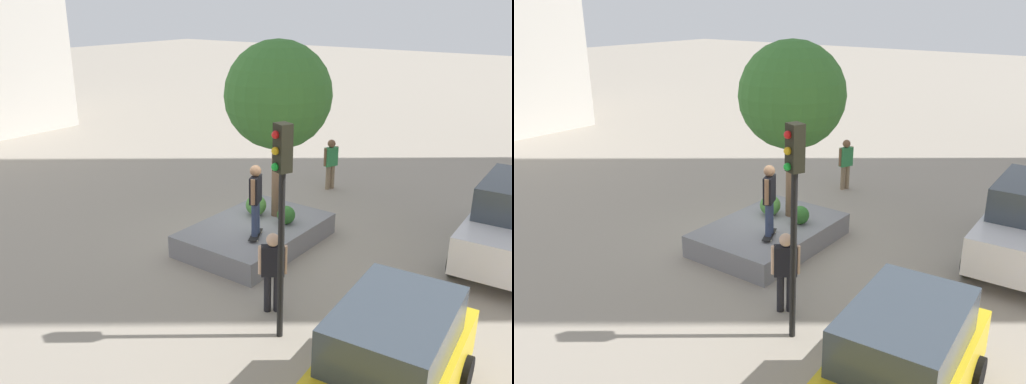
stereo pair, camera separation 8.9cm
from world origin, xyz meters
The scene contains 11 objects.
ground_plane centered at (0.00, 0.00, 0.00)m, with size 120.00×120.00×0.00m, color #9E9384.
planter_ledge centered at (0.35, 0.08, 0.29)m, with size 3.86×2.60×0.57m, color gray.
plaza_tree centered at (-0.50, 0.13, 3.84)m, with size 2.77×2.77×4.67m.
boxwood_shrub centered at (-0.19, -0.32, 0.86)m, with size 0.56×0.56×0.56m, color #4C8C3D.
hedge_clump centered at (-0.17, 0.67, 0.82)m, with size 0.48×0.48×0.48m, color #2D6628.
skateboard centered at (1.00, 0.55, 0.63)m, with size 0.81×0.52×0.07m.
skateboarder centered at (1.00, 0.55, 1.68)m, with size 0.57×0.37×1.79m.
taxi_cab centered at (4.32, 5.47, 0.98)m, with size 4.30×2.23×1.94m.
traffic_light_corner centered at (3.41, 2.92, 2.86)m, with size 0.37×0.35×4.17m.
bystander_watching centered at (-4.79, -0.59, 1.00)m, with size 0.55×0.35×1.73m.
passerby_with_bag centered at (2.76, 2.29, 1.01)m, with size 0.45×0.49×1.75m.
Camera 1 is at (10.77, 7.85, 6.08)m, focal length 37.70 mm.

